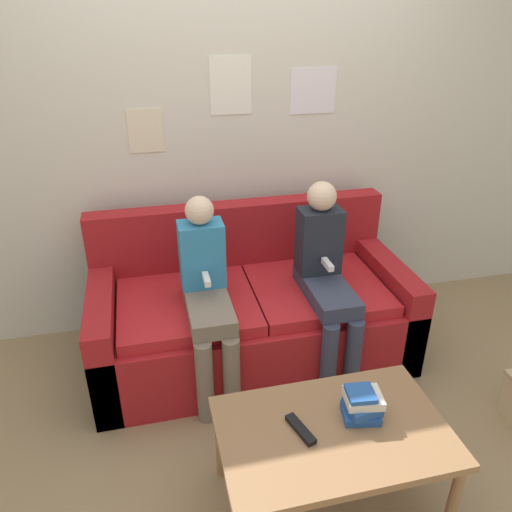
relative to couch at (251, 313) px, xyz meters
The scene contains 8 objects.
ground_plane 0.63m from the couch, 90.00° to the right, with size 10.00×10.00×0.00m, color #937A56.
wall_back 1.14m from the couch, 90.00° to the left, with size 8.00×0.06×2.60m.
couch is the anchor object (origin of this frame).
coffee_table 1.13m from the couch, 85.59° to the right, with size 0.93×0.60×0.44m.
person_left 0.47m from the couch, 143.48° to the right, with size 0.24×0.59×1.09m.
person_right 0.55m from the couch, 28.16° to the right, with size 0.24×0.59×1.12m.
tv_remote 1.12m from the couch, 92.42° to the right, with size 0.09×0.17×0.02m.
book_stack 1.13m from the couch, 78.31° to the right, with size 0.18×0.16×0.13m.
Camera 1 is at (-0.56, -1.93, 1.98)m, focal length 35.00 mm.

